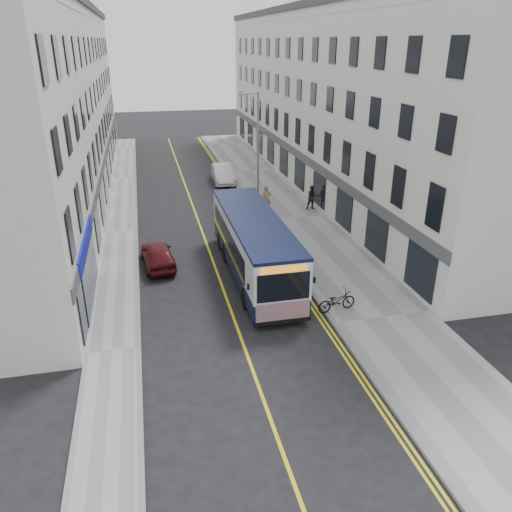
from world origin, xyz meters
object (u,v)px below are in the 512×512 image
city_bus (254,245)px  car_maroon (158,255)px  streetlamp (257,149)px  pedestrian_far (312,197)px  pedestrian_near (266,199)px  bicycle (337,301)px  car_white (223,174)px

city_bus → car_maroon: city_bus is taller
streetlamp → city_bus: bearing=-103.7°
pedestrian_far → pedestrian_near: bearing=176.1°
city_bus → pedestrian_far: (6.21, 9.29, -0.72)m
streetlamp → city_bus: 10.43m
streetlamp → city_bus: streetlamp is taller
city_bus → bicycle: size_ratio=5.88×
pedestrian_near → pedestrian_far: 3.22m
streetlamp → car_maroon: (-7.05, -7.56, -3.73)m
pedestrian_near → pedestrian_far: (3.21, -0.30, -0.04)m
city_bus → bicycle: city_bus is taller
car_white → car_maroon: size_ratio=1.17×
city_bus → car_white: city_bus is taller
streetlamp → pedestrian_far: 5.16m
bicycle → car_white: size_ratio=0.40×
city_bus → pedestrian_far: size_ratio=6.27×
pedestrian_near → car_white: pedestrian_near is taller
pedestrian_far → car_white: (-4.81, 8.89, -0.23)m
car_maroon → streetlamp: bearing=-138.3°
pedestrian_far → car_white: 10.11m
city_bus → bicycle: 5.33m
streetlamp → pedestrian_far: bearing=-7.5°
city_bus → car_white: bearing=85.6°
car_maroon → pedestrian_far: bearing=-152.3°
streetlamp → bicycle: streetlamp is taller
streetlamp → pedestrian_far: streetlamp is taller
streetlamp → car_white: 9.19m
city_bus → car_white: (1.40, 18.18, -0.95)m
bicycle → car_maroon: car_maroon is taller
streetlamp → bicycle: size_ratio=4.43×
city_bus → pedestrian_near: 10.07m
pedestrian_near → car_maroon: 10.64m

